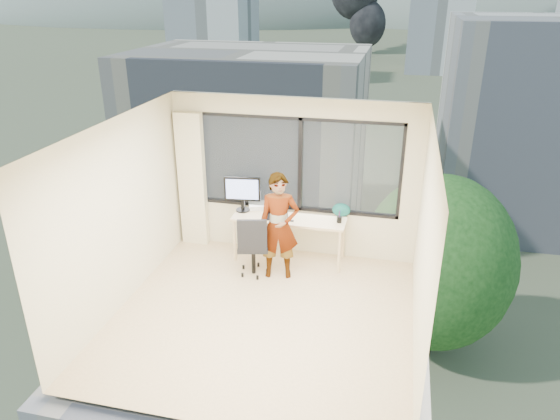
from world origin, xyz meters
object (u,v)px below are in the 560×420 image
(laptop, at_px, (277,211))
(desk, at_px, (289,238))
(person, at_px, (279,226))
(handbag, at_px, (341,210))
(chair, at_px, (253,244))
(monitor, at_px, (242,194))
(game_console, at_px, (258,206))

(laptop, bearing_deg, desk, 4.28)
(person, relative_size, laptop, 4.56)
(handbag, bearing_deg, desk, -145.88)
(laptop, bearing_deg, chair, -127.72)
(handbag, bearing_deg, person, -118.62)
(desk, relative_size, handbag, 6.23)
(desk, distance_m, laptop, 0.53)
(desk, height_order, person, person)
(chair, height_order, handbag, chair)
(monitor, distance_m, handbag, 1.62)
(monitor, relative_size, handbag, 2.04)
(person, bearing_deg, chair, 173.58)
(chair, distance_m, game_console, 0.89)
(game_console, bearing_deg, chair, -101.16)
(game_console, relative_size, handbag, 1.06)
(game_console, bearing_deg, desk, -43.65)
(handbag, bearing_deg, game_console, -162.11)
(chair, bearing_deg, game_console, 86.53)
(chair, bearing_deg, handbag, 19.74)
(person, xyz_separation_m, monitor, (-0.76, 0.63, 0.21))
(monitor, bearing_deg, game_console, 29.93)
(monitor, height_order, handbag, monitor)
(chair, xyz_separation_m, handbag, (1.24, 0.80, 0.35))
(chair, xyz_separation_m, monitor, (-0.36, 0.67, 0.53))
(chair, distance_m, person, 0.51)
(chair, xyz_separation_m, game_console, (-0.14, 0.83, 0.27))
(person, height_order, monitor, person)
(desk, xyz_separation_m, chair, (-0.44, -0.59, 0.14))
(person, distance_m, handbag, 1.14)
(handbag, bearing_deg, chair, -127.90)
(laptop, relative_size, handbag, 1.26)
(game_console, xyz_separation_m, laptop, (0.39, -0.30, 0.07))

